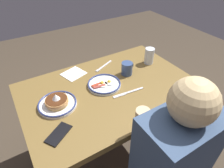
% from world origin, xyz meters
% --- Properties ---
extents(ground_plane, '(6.00, 6.00, 0.00)m').
position_xyz_m(ground_plane, '(0.00, 0.00, 0.00)').
color(ground_plane, '#403528').
extents(dining_table, '(1.16, 0.78, 0.73)m').
position_xyz_m(dining_table, '(0.00, 0.00, 0.63)').
color(dining_table, brown).
rests_on(dining_table, ground_plane).
extents(plate_near_main, '(0.23, 0.23, 0.04)m').
position_xyz_m(plate_near_main, '(0.02, -0.04, 0.74)').
color(plate_near_main, white).
rests_on(plate_near_main, dining_table).
extents(plate_center_pancakes, '(0.23, 0.23, 0.09)m').
position_xyz_m(plate_center_pancakes, '(0.36, -0.02, 0.75)').
color(plate_center_pancakes, white).
rests_on(plate_center_pancakes, dining_table).
extents(coffee_mug, '(0.11, 0.08, 0.10)m').
position_xyz_m(coffee_mug, '(-0.19, -0.08, 0.78)').
color(coffee_mug, '#334772').
rests_on(coffee_mug, dining_table).
extents(drinking_glass, '(0.07, 0.07, 0.13)m').
position_xyz_m(drinking_glass, '(-0.43, -0.11, 0.79)').
color(drinking_glass, silver).
rests_on(drinking_glass, dining_table).
extents(cell_phone, '(0.16, 0.14, 0.01)m').
position_xyz_m(cell_phone, '(0.42, 0.19, 0.73)').
color(cell_phone, black).
rests_on(cell_phone, dining_table).
extents(paper_napkin, '(0.18, 0.18, 0.00)m').
position_xyz_m(paper_napkin, '(0.15, -0.28, 0.73)').
color(paper_napkin, white).
rests_on(paper_napkin, dining_table).
extents(fork_near, '(0.18, 0.09, 0.01)m').
position_xyz_m(fork_near, '(-0.10, -0.25, 0.73)').
color(fork_near, silver).
rests_on(fork_near, dining_table).
extents(butter_knife, '(0.22, 0.04, 0.01)m').
position_xyz_m(butter_knife, '(-0.08, 0.11, 0.73)').
color(butter_knife, silver).
rests_on(butter_knife, dining_table).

